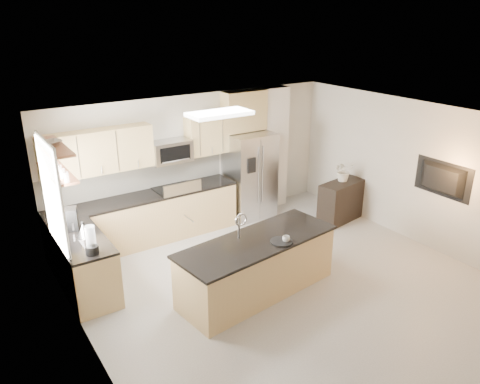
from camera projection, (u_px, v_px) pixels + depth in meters
floor at (298, 294)px, 7.17m from camera, size 6.50×6.50×0.00m
ceiling at (307, 128)px, 6.23m from camera, size 6.00×6.50×0.02m
wall_back at (195, 160)px, 9.23m from camera, size 6.00×0.02×2.60m
wall_left at (94, 278)px, 5.17m from camera, size 0.02×6.50×2.60m
wall_right at (432, 178)px, 8.24m from camera, size 0.02×6.50×2.60m
back_counter at (146, 218)px, 8.66m from camera, size 3.55×0.66×1.44m
left_counter at (84, 265)px, 7.08m from camera, size 0.66×1.50×0.92m
range at (177, 211)px, 8.97m from camera, size 0.76×0.64×1.14m
upper_cabinets at (133, 146)px, 8.25m from camera, size 3.50×0.33×0.75m
microwave at (171, 151)px, 8.65m from camera, size 0.76×0.40×0.40m
refrigerator at (250, 175)px, 9.63m from camera, size 0.92×0.78×1.78m
partition_column at (273, 148)px, 10.05m from camera, size 0.60×0.30×2.60m
window at (52, 196)px, 6.49m from camera, size 0.04×1.15×1.65m
shelf_lower at (57, 172)px, 6.53m from camera, size 0.30×1.20×0.04m
shelf_upper at (53, 147)px, 6.39m from camera, size 0.30×1.20×0.04m
ceiling_fixture at (219, 114)px, 7.29m from camera, size 1.00×0.50×0.06m
island at (257, 266)px, 7.08m from camera, size 2.65×1.23×1.31m
credenza at (341, 201)px, 9.58m from camera, size 1.10×0.60×0.83m
cup at (286, 239)px, 6.86m from camera, size 0.15×0.15×0.09m
platter at (281, 241)px, 6.86m from camera, size 0.40×0.40×0.02m
blender at (91, 242)px, 6.39m from camera, size 0.18×0.18×0.42m
kettle at (83, 230)px, 6.89m from camera, size 0.21×0.21×0.26m
coffee_maker at (71, 220)px, 7.12m from camera, size 0.24×0.27×0.35m
bowl at (52, 142)px, 6.40m from camera, size 0.42×0.42×0.08m
flower_vase at (344, 166)px, 9.39m from camera, size 0.72×0.67×0.65m
television at (440, 180)px, 8.02m from camera, size 0.14×1.08×0.62m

